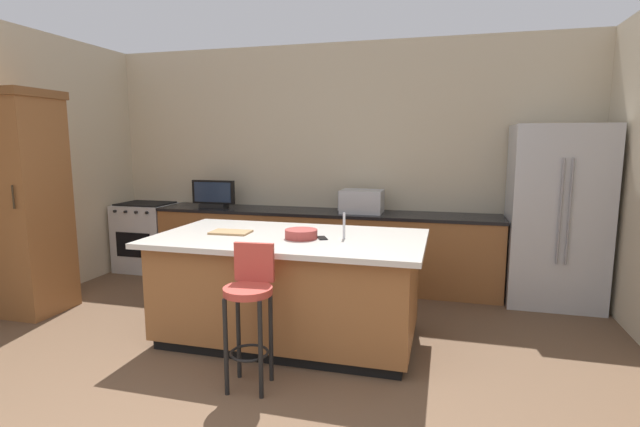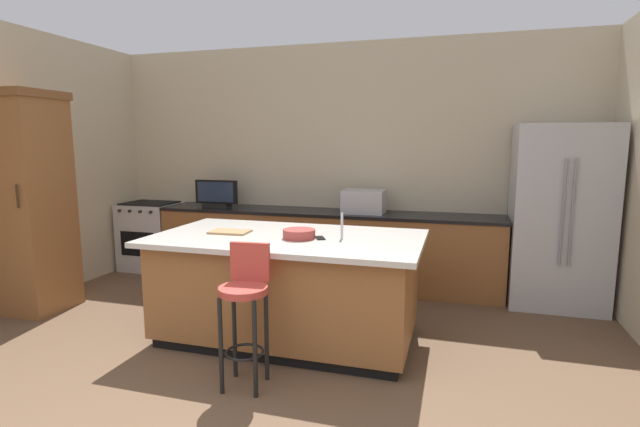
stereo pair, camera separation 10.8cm
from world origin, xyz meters
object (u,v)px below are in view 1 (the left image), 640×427
object	(u,v)px
range_oven	(147,237)
fruit_bowl	(301,234)
tv_monitor	(213,195)
cutting_board	(231,232)
cabinet_tower	(30,200)
bar_stool_center	(250,302)
microwave	(362,201)
cell_phone	(322,238)
refrigerator	(556,216)
kitchen_island	(290,286)

from	to	relation	value
range_oven	fruit_bowl	world-z (taller)	fruit_bowl
tv_monitor	cutting_board	bearing A→B (deg)	-57.88
range_oven	cabinet_tower	size ratio (longest dim) A/B	0.41
bar_stool_center	cabinet_tower	bearing A→B (deg)	158.47
bar_stool_center	cutting_board	world-z (taller)	bar_stool_center
microwave	cell_phone	distance (m)	1.70
bar_stool_center	cell_phone	size ratio (longest dim) A/B	6.75
cabinet_tower	fruit_bowl	distance (m)	2.84
microwave	cell_phone	xyz separation A→B (m)	(-0.04, -1.70, -0.11)
bar_stool_center	cutting_board	size ratio (longest dim) A/B	2.94
refrigerator	tv_monitor	world-z (taller)	refrigerator
cabinet_tower	tv_monitor	xyz separation A→B (m)	(1.14, 1.65, -0.10)
range_oven	cell_phone	xyz separation A→B (m)	(2.90, -1.70, 0.47)
cabinet_tower	bar_stool_center	world-z (taller)	cabinet_tower
microwave	cutting_board	world-z (taller)	microwave
fruit_bowl	cutting_board	bearing A→B (deg)	174.96
refrigerator	fruit_bowl	size ratio (longest dim) A/B	6.98
refrigerator	bar_stool_center	bearing A→B (deg)	-134.46
refrigerator	range_oven	distance (m)	5.04
range_oven	bar_stool_center	distance (m)	3.62
refrigerator	cabinet_tower	world-z (taller)	cabinet_tower
refrigerator	cabinet_tower	size ratio (longest dim) A/B	0.86
kitchen_island	microwave	size ratio (longest dim) A/B	4.79
tv_monitor	cell_phone	xyz separation A→B (m)	(1.86, -1.65, -0.13)
bar_stool_center	cutting_board	distance (m)	1.04
fruit_bowl	cell_phone	bearing A→B (deg)	15.08
fruit_bowl	cabinet_tower	bearing A→B (deg)	179.10
kitchen_island	microwave	world-z (taller)	microwave
microwave	fruit_bowl	distance (m)	1.76
range_oven	cell_phone	world-z (taller)	cell_phone
tv_monitor	cell_phone	world-z (taller)	tv_monitor
microwave	tv_monitor	distance (m)	1.90
bar_stool_center	fruit_bowl	world-z (taller)	bar_stool_center
cutting_board	cabinet_tower	bearing A→B (deg)	-179.61
tv_monitor	cutting_board	size ratio (longest dim) A/B	1.66
fruit_bowl	microwave	bearing A→B (deg)	83.29
cabinet_tower	range_oven	bearing A→B (deg)	86.56
refrigerator	microwave	distance (m)	2.08
cell_phone	bar_stool_center	bearing A→B (deg)	-136.65
refrigerator	range_oven	xyz separation A→B (m)	(-5.01, 0.05, -0.49)
cabinet_tower	microwave	xyz separation A→B (m)	(3.04, 1.70, -0.12)
kitchen_island	refrigerator	bearing A→B (deg)	33.69
microwave	fruit_bowl	xyz separation A→B (m)	(-0.21, -1.74, -0.07)
microwave	range_oven	bearing A→B (deg)	-179.98
kitchen_island	tv_monitor	bearing A→B (deg)	134.13
microwave	kitchen_island	bearing A→B (deg)	-101.52
tv_monitor	fruit_bowl	xyz separation A→B (m)	(1.70, -1.69, -0.10)
cutting_board	range_oven	bearing A→B (deg)	140.79
microwave	cell_phone	bearing A→B (deg)	-91.24
refrigerator	bar_stool_center	world-z (taller)	refrigerator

